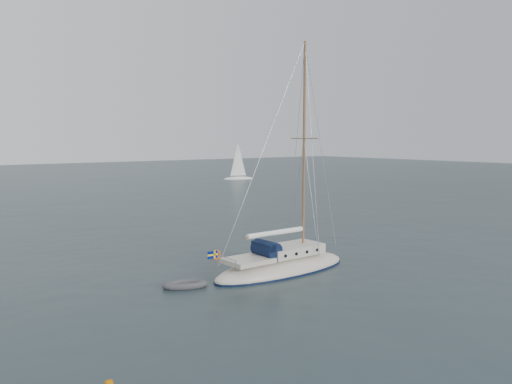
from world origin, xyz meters
TOP-DOWN VIEW (x-y plane):
  - ground at (0.00, 0.00)m, footprint 300.00×300.00m
  - sailboat at (0.05, 0.60)m, footprint 10.33×3.09m
  - dinghy at (-6.34, 1.29)m, footprint 2.50×1.13m
  - distant_yacht_b at (38.48, 60.34)m, footprint 6.19×3.30m

SIDE VIEW (x-z plane):
  - ground at x=0.00m, z-range 0.00..0.00m
  - dinghy at x=-6.34m, z-range -0.02..0.34m
  - sailboat at x=0.05m, z-range -6.24..8.47m
  - distant_yacht_b at x=38.48m, z-range -0.60..7.61m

